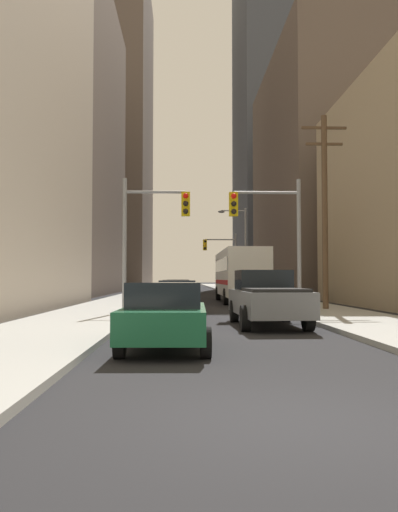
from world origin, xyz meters
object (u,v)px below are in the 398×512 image
object	(u,v)px
pickup_truck_grey	(267,298)
traffic_signal_near_right	(269,224)
city_bus	(240,274)
sedan_beige	(178,289)
traffic_signal_far_right	(222,254)
sedan_silver	(178,297)
traffic_signal_near_left	(153,224)
sedan_green	(165,315)
sedan_black	(176,292)

from	to	relation	value
pickup_truck_grey	traffic_signal_near_right	size ratio (longest dim) A/B	0.91
traffic_signal_near_right	city_bus	bearing A→B (deg)	90.18
traffic_signal_near_right	pickup_truck_grey	bearing A→B (deg)	-100.36
city_bus	sedan_beige	world-z (taller)	city_bus
traffic_signal_far_right	traffic_signal_near_right	bearing A→B (deg)	-89.91
sedan_silver	traffic_signal_near_left	world-z (taller)	traffic_signal_near_left
city_bus	sedan_green	size ratio (longest dim) A/B	2.71
sedan_green	pickup_truck_grey	bearing A→B (deg)	60.69
sedan_green	sedan_silver	xyz separation A→B (m)	(0.17, 11.62, 0.00)
traffic_signal_near_left	traffic_signal_far_right	world-z (taller)	same
pickup_truck_grey	sedan_black	bearing A→B (deg)	102.92
city_bus	traffic_signal_near_right	world-z (taller)	traffic_signal_near_right
sedan_black	sedan_beige	bearing A→B (deg)	89.64
sedan_beige	sedan_green	bearing A→B (deg)	-90.02
city_bus	sedan_silver	size ratio (longest dim) A/B	2.70
sedan_silver	traffic_signal_near_right	size ratio (longest dim) A/B	0.71
sedan_silver	sedan_beige	bearing A→B (deg)	90.57
sedan_black	traffic_signal_far_right	bearing A→B (deg)	77.47
city_bus	sedan_green	distance (m)	23.08
city_bus	traffic_signal_near_left	xyz separation A→B (m)	(-5.09, -11.76, 2.07)
pickup_truck_grey	sedan_black	xyz separation A→B (m)	(-3.29, 14.33, -0.16)
sedan_black	traffic_signal_near_right	xyz separation A→B (m)	(4.22, -9.20, 3.24)
traffic_signal_near_right	sedan_silver	bearing A→B (deg)	169.93
pickup_truck_grey	traffic_signal_near_right	distance (m)	6.05
sedan_beige	traffic_signal_far_right	xyz separation A→B (m)	(4.13, 10.99, 3.25)
traffic_signal_near_right	traffic_signal_far_right	world-z (taller)	same
sedan_beige	traffic_signal_near_right	size ratio (longest dim) A/B	0.70
traffic_signal_far_right	sedan_beige	bearing A→B (deg)	-110.59
sedan_black	traffic_signal_near_right	distance (m)	10.63
sedan_beige	traffic_signal_far_right	size ratio (longest dim) A/B	0.70
traffic_signal_near_left	sedan_green	bearing A→B (deg)	-85.09
sedan_silver	pickup_truck_grey	bearing A→B (deg)	-62.20
pickup_truck_grey	sedan_silver	size ratio (longest dim) A/B	1.28
traffic_signal_near_right	traffic_signal_far_right	xyz separation A→B (m)	(-0.05, 28.00, 0.01)
city_bus	sedan_beige	bearing A→B (deg)	128.27
city_bus	pickup_truck_grey	xyz separation A→B (m)	(-0.90, -16.89, -1.00)
sedan_green	sedan_beige	size ratio (longest dim) A/B	1.01
city_bus	sedan_silver	world-z (taller)	city_bus
city_bus	sedan_beige	xyz separation A→B (m)	(-4.14, 5.25, -1.16)
sedan_black	traffic_signal_near_left	distance (m)	9.80
sedan_green	traffic_signal_near_right	distance (m)	12.13
sedan_green	traffic_signal_near_right	size ratio (longest dim) A/B	0.71
city_bus	pickup_truck_grey	distance (m)	16.94
sedan_black	traffic_signal_near_right	size ratio (longest dim) A/B	0.70
pickup_truck_grey	sedan_silver	world-z (taller)	pickup_truck_grey
traffic_signal_far_right	pickup_truck_grey	bearing A→B (deg)	-91.54
sedan_silver	sedan_black	bearing A→B (deg)	91.42
pickup_truck_grey	sedan_green	xyz separation A→B (m)	(-3.25, -5.79, -0.16)
sedan_beige	traffic_signal_near_right	world-z (taller)	traffic_signal_near_right
sedan_green	traffic_signal_near_right	world-z (taller)	traffic_signal_near_right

